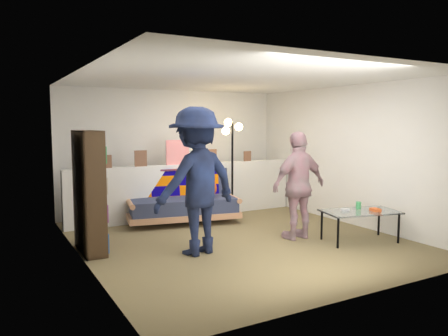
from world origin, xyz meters
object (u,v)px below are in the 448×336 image
Objects in this scene: coffee_table at (360,213)px; floor_lamp at (231,147)px; futon_sofa at (183,200)px; person_right at (299,185)px; bookshelf at (89,196)px; person_left at (197,181)px.

coffee_table is 2.75m from floor_lamp.
coffee_table is (1.78, -2.46, 0.04)m from futon_sofa.
person_right is at bearing -60.24° from futon_sofa.
futon_sofa is 2.22m from person_right.
person_left is at bearing -31.79° from bookshelf.
coffee_table is at bearing -54.09° from futon_sofa.
futon_sofa is at bearing 29.75° from bookshelf.
person_right is (-0.70, 0.57, 0.39)m from coffee_table.
bookshelf is 3.90m from coffee_table.
bookshelf reaches higher than coffee_table.
person_right reaches higher than coffee_table.
person_left is (-0.59, -1.82, 0.60)m from futon_sofa.
floor_lamp is (1.01, 0.02, 0.92)m from futon_sofa.
bookshelf is at bearing -150.25° from futon_sofa.
bookshelf is 0.84× the size of person_left.
coffee_table is at bearing -21.30° from bookshelf.
bookshelf is 1.01× the size of person_right.
floor_lamp reaches higher than bookshelf.
bookshelf is at bearing 158.70° from coffee_table.
coffee_table is at bearing 152.39° from person_left.
futon_sofa reaches higher than coffee_table.
person_left is at bearing -130.95° from floor_lamp.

